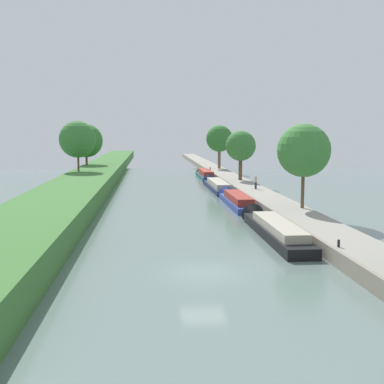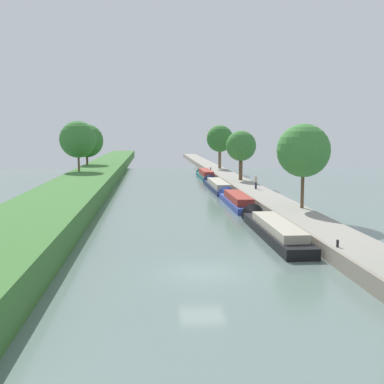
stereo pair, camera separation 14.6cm
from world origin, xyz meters
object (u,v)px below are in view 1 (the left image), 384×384
Objects in this scene: narrowboat_blue at (236,200)px; person_walking at (256,182)px; narrowboat_black at (273,228)px; mooring_bollard_far at (210,168)px; narrowboat_navy at (216,185)px; mooring_bollard_near at (339,243)px; narrowboat_teal at (205,175)px.

narrowboat_blue is 8.03× the size of person_walking.
mooring_bollard_far is (1.92, 52.95, 0.63)m from narrowboat_black.
mooring_bollard_near is at bearing -87.08° from narrowboat_navy.
person_walking is at bearing 86.86° from mooring_bollard_near.
narrowboat_teal reaches higher than narrowboat_black.
mooring_bollard_near is at bearing -88.11° from narrowboat_teal.
narrowboat_teal is at bearing 89.33° from narrowboat_navy.
narrowboat_black is 22.20m from person_walking.
narrowboat_navy is 38.60m from mooring_bollard_near.
mooring_bollard_near is at bearing -76.46° from narrowboat_black.
person_walking is 3.69× the size of mooring_bollard_near.
narrowboat_teal is 54.18m from mooring_bollard_near.
narrowboat_black is 15.63m from narrowboat_blue.
mooring_bollard_near is 1.00× the size of mooring_bollard_far.
narrowboat_black is 32.67× the size of mooring_bollard_near.
narrowboat_teal reaches higher than narrowboat_blue.
person_walking is at bearing -67.43° from narrowboat_navy.
narrowboat_black is 30.56m from narrowboat_navy.
person_walking reaches higher than narrowboat_blue.
person_walking reaches higher than mooring_bollard_near.
mooring_bollard_near reaches higher than narrowboat_black.
mooring_bollard_far is at bearing 84.97° from narrowboat_navy.
narrowboat_black is 8.24m from mooring_bollard_near.
narrowboat_black is 1.10× the size of narrowboat_blue.
narrowboat_blue is at bearing -119.86° from person_walking.
mooring_bollard_near is (-1.64, -29.86, -0.65)m from person_walking.
narrowboat_black is at bearing -92.08° from mooring_bollard_far.
narrowboat_navy is 36.18× the size of mooring_bollard_far.
narrowboat_black is 8.86× the size of person_walking.
narrowboat_black is at bearing -99.25° from person_walking.
narrowboat_navy is (-0.02, 14.93, -0.02)m from narrowboat_blue.
narrowboat_navy is at bearing -95.03° from mooring_bollard_far.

